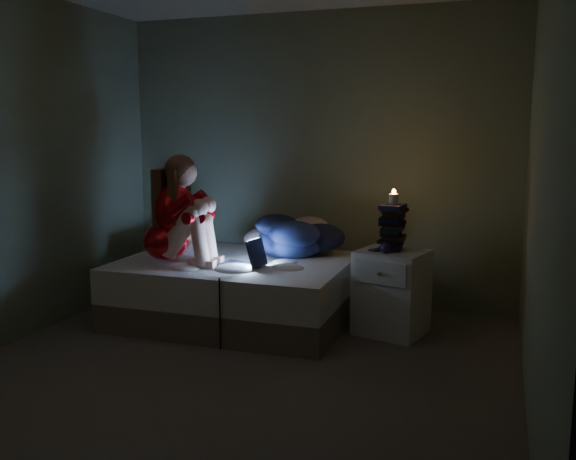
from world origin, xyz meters
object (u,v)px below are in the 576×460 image
at_px(woman, 166,209).
at_px(phone, 378,251).
at_px(laptop, 240,251).
at_px(nightstand, 392,292).
at_px(candle, 394,201).
at_px(bed, 236,290).

bearing_deg(woman, phone, 5.98).
xyz_separation_m(woman, laptop, (0.61, 0.09, -0.32)).
relative_size(laptop, nightstand, 0.52).
bearing_deg(candle, bed, -175.59).
relative_size(nightstand, phone, 4.68).
bearing_deg(nightstand, candle, 118.59).
relative_size(bed, candle, 23.01).
xyz_separation_m(nightstand, candle, (-0.01, 0.04, 0.71)).
relative_size(bed, phone, 13.15).
bearing_deg(candle, laptop, -164.89).
distance_m(laptop, phone, 1.07).
height_order(woman, laptop, woman).
bearing_deg(candle, phone, -133.89).
xyz_separation_m(candle, phone, (-0.09, -0.09, -0.37)).
bearing_deg(nightstand, bed, -162.64).
xyz_separation_m(woman, phone, (1.66, 0.30, -0.29)).
height_order(bed, laptop, laptop).
height_order(woman, phone, woman).
distance_m(bed, woman, 0.89).
height_order(candle, phone, candle).
xyz_separation_m(woman, candle, (1.75, 0.39, 0.09)).
bearing_deg(laptop, bed, 130.45).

